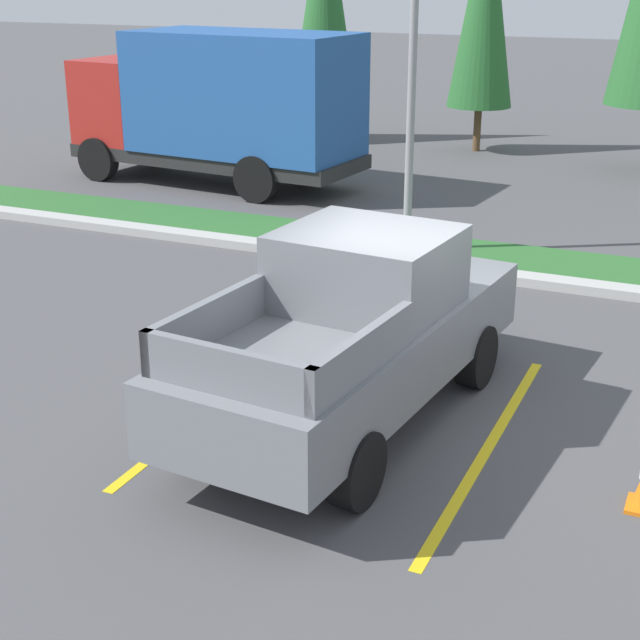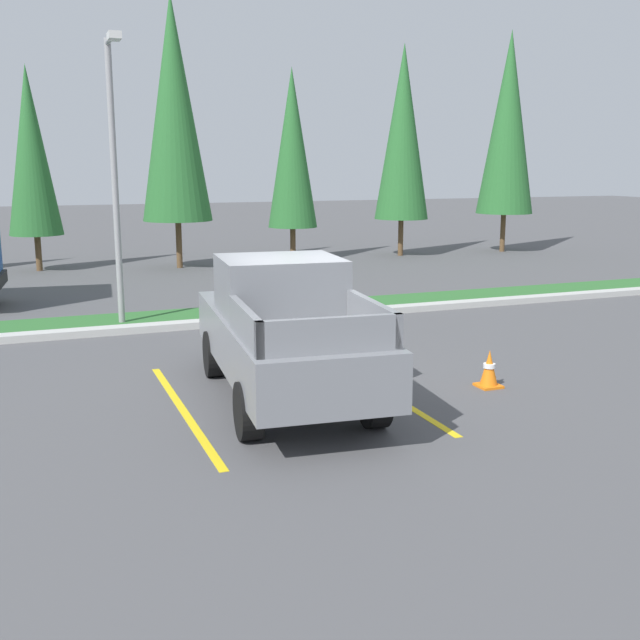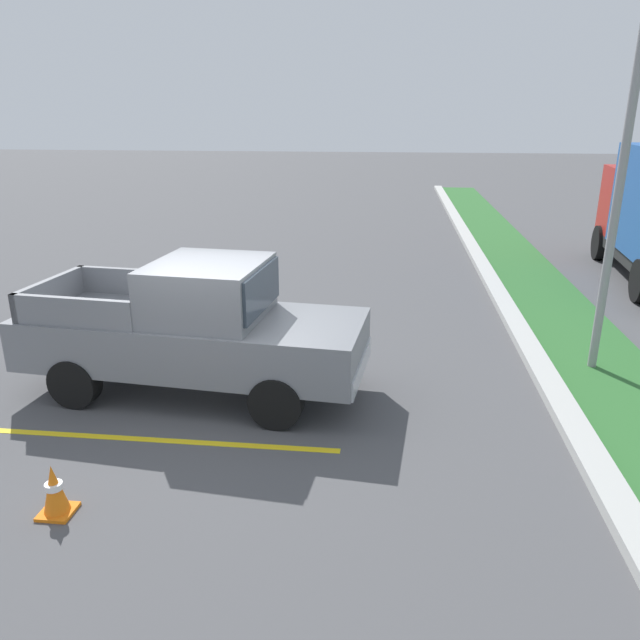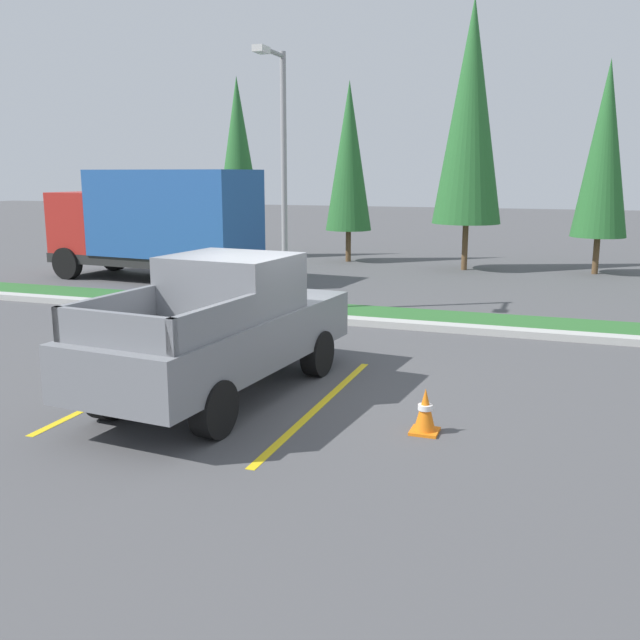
{
  "view_description": "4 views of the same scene",
  "coord_description": "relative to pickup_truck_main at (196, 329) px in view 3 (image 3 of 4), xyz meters",
  "views": [
    {
      "loc": [
        3.05,
        -9.3,
        4.73
      ],
      "look_at": [
        -1.12,
        0.0,
        0.9
      ],
      "focal_mm": 53.0,
      "sensor_mm": 36.0,
      "label": 1
    },
    {
      "loc": [
        -3.97,
        -10.97,
        3.44
      ],
      "look_at": [
        -0.02,
        -0.79,
        1.22
      ],
      "focal_mm": 42.72,
      "sensor_mm": 36.0,
      "label": 2
    },
    {
      "loc": [
        8.02,
        2.38,
        4.19
      ],
      "look_at": [
        -1.06,
        1.34,
        1.06
      ],
      "focal_mm": 34.37,
      "sensor_mm": 36.0,
      "label": 3
    },
    {
      "loc": [
        4.31,
        -9.76,
        3.3
      ],
      "look_at": [
        0.28,
        1.69,
        0.77
      ],
      "focal_mm": 39.68,
      "sensor_mm": 36.0,
      "label": 4
    }
  ],
  "objects": [
    {
      "name": "parking_line_near",
      "position": [
        -1.55,
        -0.05,
        -1.04
      ],
      "size": [
        0.12,
        4.8,
        0.01
      ],
      "primitive_type": "cube",
      "color": "yellow",
      "rests_on": "ground"
    },
    {
      "name": "parking_line_far",
      "position": [
        1.55,
        -0.05,
        -1.04
      ],
      "size": [
        0.12,
        4.8,
        0.01
      ],
      "primitive_type": "cube",
      "color": "yellow",
      "rests_on": "ground"
    },
    {
      "name": "street_light",
      "position": [
        -1.62,
        6.23,
        2.49
      ],
      "size": [
        0.24,
        1.49,
        6.0
      ],
      "color": "gray",
      "rests_on": "ground"
    },
    {
      "name": "ground_plane",
      "position": [
        0.48,
        0.5,
        -1.04
      ],
      "size": [
        120.0,
        120.0,
        0.0
      ],
      "primitive_type": "plane",
      "color": "#4C4C4F"
    },
    {
      "name": "pickup_truck_main",
      "position": [
        0.0,
        0.0,
        0.0
      ],
      "size": [
        2.38,
        5.38,
        2.1
      ],
      "color": "black",
      "rests_on": "ground"
    },
    {
      "name": "traffic_cone",
      "position": [
        3.19,
        -0.63,
        -0.75
      ],
      "size": [
        0.36,
        0.36,
        0.6
      ],
      "color": "orange",
      "rests_on": "ground"
    },
    {
      "name": "curb_strip",
      "position": [
        0.48,
        5.5,
        -0.97
      ],
      "size": [
        56.0,
        0.4,
        0.15
      ],
      "primitive_type": "cube",
      "color": "#B2B2AD",
      "rests_on": "ground"
    }
  ]
}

